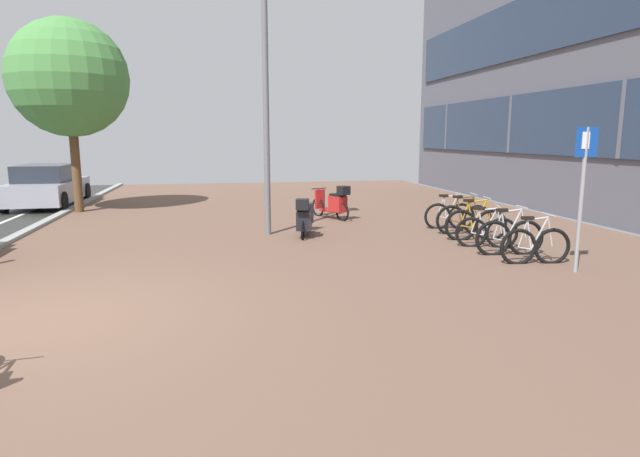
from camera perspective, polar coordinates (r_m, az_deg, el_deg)
ground at (r=7.47m, az=-16.91°, el=-8.87°), size 21.00×40.00×0.13m
bicycle_rack_00 at (r=10.51m, az=22.28°, el=-1.73°), size 1.35×0.48×0.96m
bicycle_rack_01 at (r=11.10m, az=19.84°, el=-0.90°), size 1.40×0.48×1.01m
bicycle_rack_02 at (r=11.72m, az=17.58°, el=-0.35°), size 1.26×0.53×0.93m
bicycle_rack_03 at (r=12.45m, az=16.53°, el=0.41°), size 1.43×0.48×1.02m
bicycle_rack_04 at (r=13.17m, az=15.34°, el=0.96°), size 1.38×0.48×1.02m
bicycle_rack_05 at (r=13.84m, az=13.84°, el=1.37°), size 1.29×0.48×0.95m
scooter_near at (r=15.00m, az=1.51°, el=2.76°), size 0.92×1.59×1.00m
scooter_mid at (r=12.38m, az=-1.72°, el=1.11°), size 0.75×1.69×0.96m
parked_car_far at (r=20.13m, az=-27.44°, el=4.08°), size 1.91×4.15×1.40m
parking_sign at (r=9.98m, az=26.59°, el=4.34°), size 0.40×0.07×2.48m
lamp_post at (r=12.59m, az=-5.92°, el=15.68°), size 0.20×0.52×6.55m
street_tree at (r=18.06m, az=-25.55°, el=14.45°), size 3.49×3.49×5.80m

